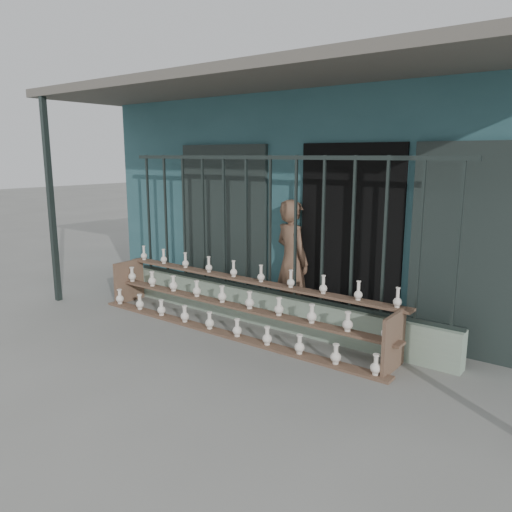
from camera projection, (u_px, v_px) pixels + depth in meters
The scene contains 6 objects.
ground at pixel (203, 355), 5.71m from camera, with size 60.00×60.00×0.00m, color slate.
workshop_building at pixel (368, 192), 8.68m from camera, with size 7.40×6.60×3.21m.
parapet_wall at pixel (270, 309), 6.68m from camera, with size 5.00×0.20×0.45m, color gray.
security_fence at pixel (270, 226), 6.45m from camera, with size 5.00×0.04×1.80m.
shelf_rack at pixel (235, 303), 6.48m from camera, with size 4.50×0.68×0.85m.
elderly_woman at pixel (292, 261), 6.77m from camera, with size 0.61×0.40×1.67m, color brown.
Camera 1 is at (3.72, -3.91, 2.25)m, focal length 35.00 mm.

